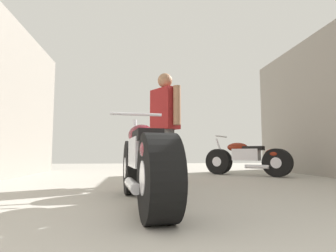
{
  "coord_description": "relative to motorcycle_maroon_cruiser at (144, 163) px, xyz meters",
  "views": [
    {
      "loc": [
        -0.72,
        0.27,
        0.48
      ],
      "look_at": [
        -0.28,
        4.21,
        0.86
      ],
      "focal_mm": 30.05,
      "sensor_mm": 36.0,
      "label": 1
    }
  ],
  "objects": [
    {
      "name": "mechanic_in_blue",
      "position": [
        0.37,
        1.74,
        0.59
      ],
      "size": [
        0.47,
        0.65,
        1.74
      ],
      "color": "#4C4C4C",
      "rests_on": "ground_plane"
    },
    {
      "name": "motorcycle_maroon_cruiser",
      "position": [
        0.0,
        0.0,
        0.0
      ],
      "size": [
        0.61,
        2.02,
        0.94
      ],
      "color": "black",
      "rests_on": "ground_plane"
    },
    {
      "name": "motorcycle_black_naked",
      "position": [
        2.29,
        3.2,
        -0.03
      ],
      "size": [
        1.51,
        1.42,
        0.87
      ],
      "color": "black",
      "rests_on": "ground_plane"
    },
    {
      "name": "ground_plane",
      "position": [
        0.65,
        1.09,
        -0.39
      ],
      "size": [
        18.93,
        18.93,
        0.0
      ],
      "primitive_type": "plane",
      "color": "#A8A399"
    }
  ]
}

